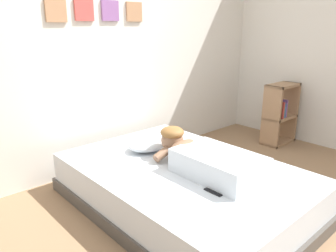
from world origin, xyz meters
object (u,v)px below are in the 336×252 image
(coffee_cup, at_px, (156,145))
(bookshelf, at_px, (279,114))
(person_lying, at_px, (204,157))
(pillow, at_px, (154,142))
(cell_phone, at_px, (215,191))
(bed, at_px, (184,187))

(coffee_cup, distance_m, bookshelf, 1.86)
(person_lying, bearing_deg, coffee_cup, 88.54)
(coffee_cup, bearing_deg, pillow, 82.27)
(person_lying, distance_m, coffee_cup, 0.59)
(bookshelf, bearing_deg, cell_phone, -161.13)
(bed, distance_m, coffee_cup, 0.50)
(bed, height_order, coffee_cup, coffee_cup)
(bed, bearing_deg, coffee_cup, 78.94)
(person_lying, bearing_deg, cell_phone, -126.12)
(cell_phone, distance_m, bookshelf, 2.19)
(cell_phone, bearing_deg, person_lying, 53.88)
(bed, bearing_deg, person_lying, -64.27)
(person_lying, xyz_separation_m, cell_phone, (-0.21, -0.28, -0.10))
(pillow, xyz_separation_m, coffee_cup, (-0.00, -0.03, -0.02))
(person_lying, bearing_deg, pillow, 88.20)
(bookshelf, bearing_deg, coffee_cup, 174.96)
(coffee_cup, bearing_deg, person_lying, -91.46)
(pillow, distance_m, bookshelf, 1.86)
(pillow, height_order, coffee_cup, pillow)
(person_lying, relative_size, coffee_cup, 7.36)
(pillow, bearing_deg, cell_phone, -104.07)
(bed, xyz_separation_m, pillow, (0.09, 0.47, 0.23))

